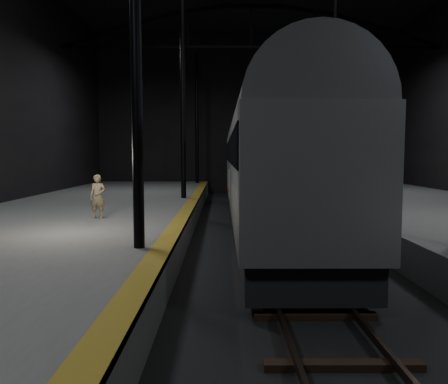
{
  "coord_description": "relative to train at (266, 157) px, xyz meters",
  "views": [
    {
      "loc": [
        -1.81,
        -14.27,
        3.21
      ],
      "look_at": [
        -1.76,
        -0.16,
        2.0
      ],
      "focal_mm": 35.0,
      "sensor_mm": 36.0,
      "label": 1
    }
  ],
  "objects": [
    {
      "name": "ground",
      "position": [
        0.0,
        -4.08,
        -3.1
      ],
      "size": [
        44.0,
        44.0,
        0.0
      ],
      "primitive_type": "plane",
      "color": "black",
      "rests_on": "ground"
    },
    {
      "name": "platform_left",
      "position": [
        -7.5,
        -4.08,
        -2.6
      ],
      "size": [
        9.0,
        43.8,
        1.0
      ],
      "primitive_type": "cube",
      "color": "#585856",
      "rests_on": "ground"
    },
    {
      "name": "tactile_strip",
      "position": [
        -3.25,
        -4.08,
        -2.09
      ],
      "size": [
        0.5,
        43.8,
        0.01
      ],
      "primitive_type": "cube",
      "color": "#92631A",
      "rests_on": "platform_left"
    },
    {
      "name": "track",
      "position": [
        0.0,
        -4.08,
        -3.03
      ],
      "size": [
        2.4,
        43.0,
        0.24
      ],
      "color": "#3F3328",
      "rests_on": "ground"
    },
    {
      "name": "train",
      "position": [
        0.0,
        0.0,
        0.0
      ],
      "size": [
        3.11,
        20.77,
        5.55
      ],
      "color": "#A3A6AB",
      "rests_on": "ground"
    },
    {
      "name": "woman",
      "position": [
        -6.15,
        -3.24,
        -1.33
      ],
      "size": [
        0.59,
        0.42,
        1.53
      ],
      "primitive_type": "imported",
      "rotation": [
        0.0,
        0.0,
        -0.11
      ],
      "color": "tan",
      "rests_on": "platform_left"
    }
  ]
}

